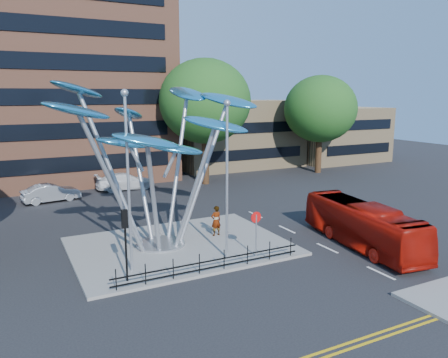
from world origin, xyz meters
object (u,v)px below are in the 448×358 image
tree_right (205,101)px  street_lamp_left (128,167)px  pedestrian (216,221)px  parked_car_right (125,181)px  tree_far (320,109)px  street_lamp_right (227,166)px  parked_car_mid (51,193)px  red_bus (362,225)px  no_entry_sign_island (256,226)px  leaf_sculpture (155,128)px  traffic_light_island (125,230)px

tree_right → street_lamp_left: (-12.50, -18.50, -2.68)m
pedestrian → parked_car_right: 16.44m
tree_far → street_lamp_right: size_ratio=1.30×
tree_right → parked_car_mid: size_ratio=2.68×
street_lamp_left → red_bus: size_ratio=0.95×
red_bus → parked_car_right: 23.14m
red_bus → parked_car_right: (-8.28, 21.60, -0.52)m
no_entry_sign_island → parked_car_mid: no_entry_sign_island is taller
tree_far → street_lamp_right: 28.76m
no_entry_sign_island → pedestrian: bearing=95.2°
tree_far → leaf_sculpture: bearing=-147.5°
leaf_sculpture → street_lamp_right: bearing=-55.1°
tree_right → pedestrian: 18.04m
parked_car_right → street_lamp_right: bearing=-178.4°
tree_far → no_entry_sign_island: tree_far is taller
traffic_light_island → red_bus: traffic_light_island is taller
leaf_sculpture → parked_car_right: (2.29, 16.32, -6.10)m
traffic_light_island → street_lamp_right: bearing=5.2°
no_entry_sign_island → red_bus: 6.62m
street_lamp_left → parked_car_mid: 18.26m
traffic_light_island → no_entry_sign_island: (7.00, 0.02, -0.80)m
leaf_sculpture → pedestrian: bearing=-1.0°
traffic_light_island → leaf_sculpture: bearing=55.0°
street_lamp_left → no_entry_sign_island: 7.47m
tree_right → tree_far: tree_right is taller
parked_car_mid → street_lamp_left: bearing=177.0°
tree_right → red_bus: size_ratio=1.31×
leaf_sculpture → tree_right: bearing=56.7°
no_entry_sign_island → parked_car_right: bearing=95.0°
leaf_sculpture → red_bus: leaf_sculpture is taller
no_entry_sign_island → red_bus: (6.50, -1.12, -0.53)m
tree_right → leaf_sculpture: tree_right is taller
traffic_light_island → pedestrian: traffic_light_island is taller
tree_right → no_entry_sign_island: size_ratio=4.94×
no_entry_sign_island → parked_car_right: size_ratio=0.46×
parked_car_mid → parked_car_right: size_ratio=0.85×
tree_right → traffic_light_island: tree_right is taller
street_lamp_right → pedestrian: size_ratio=4.44×
red_bus → parked_car_right: size_ratio=1.74×
street_lamp_left → red_bus: 13.78m
parked_car_right → street_lamp_left: bearing=167.2°
tree_far → street_lamp_right: tree_far is taller
red_bus → street_lamp_left: bearing=178.6°
pedestrian → street_lamp_left: bearing=21.0°
tree_far → red_bus: 25.31m
tree_right → leaf_sculpture: bearing=-123.3°
leaf_sculpture → tree_far: bearing=32.5°
street_lamp_left → parked_car_right: size_ratio=1.66×
leaf_sculpture → traffic_light_island: (-2.93, -4.18, -4.26)m
leaf_sculpture → red_bus: (10.57, -5.28, -5.59)m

